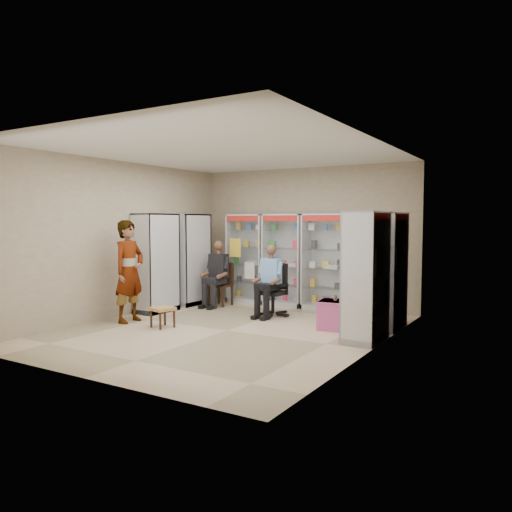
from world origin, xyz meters
The scene contains 18 objects.
floor centered at (0.00, 0.00, 0.00)m, with size 6.00×6.00×0.00m, color #C9AD8C.
room_shell centered at (0.00, 0.00, 1.97)m, with size 5.02×6.02×3.01m.
cabinet_back_left centered at (-1.30, 2.73, 1.00)m, with size 0.90×0.50×2.00m, color #B6B8BE.
cabinet_back_mid centered at (-0.35, 2.73, 1.00)m, with size 0.90×0.50×2.00m, color #A5A6AC.
cabinet_back_right centered at (0.60, 2.73, 1.00)m, with size 0.90×0.50×2.00m, color #B2B5BA.
cabinet_right_far centered at (2.23, 1.60, 1.00)m, with size 0.50×0.90×2.00m, color #9EA0A5.
cabinet_right_near centered at (2.23, 0.50, 1.00)m, with size 0.50×0.90×2.00m, color #9FA0A6.
cabinet_left_far centered at (-2.23, 1.80, 1.00)m, with size 0.50×0.90×2.00m, color silver.
cabinet_left_near centered at (-2.23, 0.70, 1.00)m, with size 0.50×0.90×2.00m, color #9FA1A6.
wooden_chair centered at (-1.55, 2.00, 0.47)m, with size 0.42×0.42×0.94m, color #332013.
seated_customer centered at (-1.55, 1.95, 0.67)m, with size 0.44×0.60×1.34m, color black, non-canonical shape.
office_chair centered at (0.01, 1.55, 0.51)m, with size 0.56×0.56×1.03m, color black.
seated_shopkeeper centered at (0.01, 1.50, 0.65)m, with size 0.43×0.60×1.30m, color #6FB3DB, non-canonical shape.
pink_trunk centered at (1.51, 1.03, 0.25)m, with size 0.51×0.49×0.49m, color #A24071.
tea_glass centered at (1.51, 1.06, 0.54)m, with size 0.07×0.07×0.09m, color #5B1B07.
woven_stool_a centered at (1.41, 1.69, 0.18)m, with size 0.37×0.37×0.37m, color #AE8049.
woven_stool_b centered at (-1.10, -0.38, 0.18)m, with size 0.35×0.35×0.35m, color olive.
standing_man centered at (-1.95, -0.32, 0.93)m, with size 0.68×0.45×1.87m, color #969699.
Camera 1 is at (4.71, -6.88, 1.85)m, focal length 35.00 mm.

